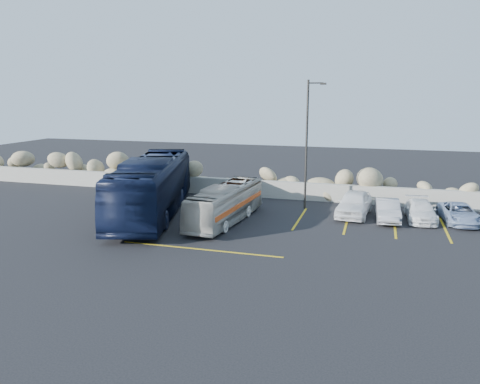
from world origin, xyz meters
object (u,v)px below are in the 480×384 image
(tour_coach, at_px, (152,186))
(vintage_bus, at_px, (226,203))
(car_b, at_px, (388,210))
(car_c, at_px, (420,211))
(car_a, at_px, (354,203))
(lamppost, at_px, (307,141))
(car_d, at_px, (459,213))

(tour_coach, bearing_deg, vintage_bus, -19.15)
(car_b, relative_size, car_c, 0.94)
(car_a, bearing_deg, vintage_bus, -147.47)
(tour_coach, height_order, car_a, tour_coach)
(car_b, height_order, car_c, car_b)
(tour_coach, relative_size, car_b, 3.42)
(vintage_bus, distance_m, tour_coach, 4.79)
(lamppost, bearing_deg, car_d, -4.92)
(lamppost, relative_size, tour_coach, 0.64)
(car_c, distance_m, car_d, 2.08)
(car_a, xyz_separation_m, car_b, (1.92, -0.54, -0.15))
(car_c, bearing_deg, car_b, -165.97)
(car_d, bearing_deg, lamppost, 169.18)
(vintage_bus, distance_m, car_b, 9.35)
(vintage_bus, relative_size, car_c, 1.98)
(lamppost, relative_size, car_d, 2.06)
(car_b, height_order, car_d, car_b)
(vintage_bus, xyz_separation_m, car_d, (12.75, 3.59, -0.53))
(car_b, xyz_separation_m, car_c, (1.82, 0.56, -0.04))
(vintage_bus, bearing_deg, car_d, 20.34)
(car_d, bearing_deg, vintage_bus, -170.18)
(car_c, height_order, car_d, car_c)
(car_c, bearing_deg, lamppost, 169.82)
(vintage_bus, xyz_separation_m, car_b, (8.86, 2.96, -0.47))
(car_d, bearing_deg, car_c, 175.93)
(lamppost, distance_m, vintage_bus, 6.68)
(car_c, xyz_separation_m, car_d, (2.08, 0.07, -0.02))
(tour_coach, distance_m, car_c, 15.78)
(lamppost, height_order, car_b, lamppost)
(vintage_bus, distance_m, car_d, 13.26)
(car_a, distance_m, car_d, 5.82)
(vintage_bus, bearing_deg, car_b, 23.09)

